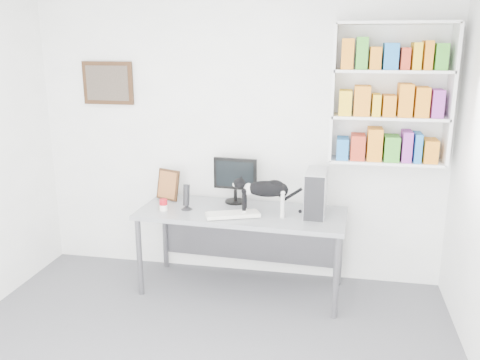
# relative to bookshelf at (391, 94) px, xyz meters

# --- Properties ---
(room) EXTENTS (4.01, 4.01, 2.70)m
(room) POSITION_rel_bookshelf_xyz_m (-1.40, -1.85, -0.50)
(room) COLOR #545459
(room) RESTS_ON ground
(bookshelf) EXTENTS (1.03, 0.28, 1.24)m
(bookshelf) POSITION_rel_bookshelf_xyz_m (0.00, 0.00, 0.00)
(bookshelf) COLOR white
(bookshelf) RESTS_ON room
(wall_art) EXTENTS (0.52, 0.04, 0.42)m
(wall_art) POSITION_rel_bookshelf_xyz_m (-2.70, 0.12, 0.05)
(wall_art) COLOR #412515
(wall_art) RESTS_ON room
(desk) EXTENTS (1.93, 0.83, 0.79)m
(desk) POSITION_rel_bookshelf_xyz_m (-1.27, -0.29, -1.46)
(desk) COLOR gray
(desk) RESTS_ON room
(monitor) EXTENTS (0.43, 0.23, 0.45)m
(monitor) POSITION_rel_bookshelf_xyz_m (-1.38, -0.04, -0.84)
(monitor) COLOR black
(monitor) RESTS_ON desk
(keyboard) EXTENTS (0.51, 0.34, 0.04)m
(keyboard) POSITION_rel_bookshelf_xyz_m (-1.32, -0.45, -1.04)
(keyboard) COLOR silver
(keyboard) RESTS_ON desk
(pc_tower) EXTENTS (0.20, 0.41, 0.40)m
(pc_tower) POSITION_rel_bookshelf_xyz_m (-0.60, -0.26, -0.86)
(pc_tower) COLOR #A2A2A7
(pc_tower) RESTS_ON desk
(speaker) EXTENTS (0.12, 0.12, 0.25)m
(speaker) POSITION_rel_bookshelf_xyz_m (-1.78, -0.34, -0.94)
(speaker) COLOR black
(speaker) RESTS_ON desk
(leaning_print) EXTENTS (0.27, 0.18, 0.31)m
(leaning_print) POSITION_rel_bookshelf_xyz_m (-2.05, -0.07, -0.91)
(leaning_print) COLOR #412515
(leaning_print) RESTS_ON desk
(soup_can) EXTENTS (0.10, 0.10, 0.11)m
(soup_can) POSITION_rel_bookshelf_xyz_m (-1.98, -0.41, -1.01)
(soup_can) COLOR red
(soup_can) RESTS_ON desk
(cat) EXTENTS (0.56, 0.19, 0.34)m
(cat) POSITION_rel_bookshelf_xyz_m (-1.04, -0.38, -0.89)
(cat) COLOR black
(cat) RESTS_ON desk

